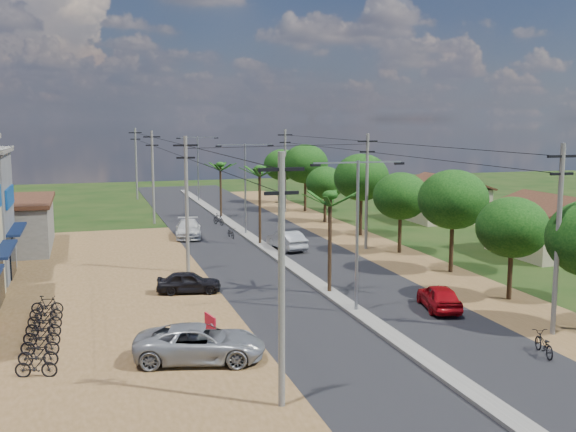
# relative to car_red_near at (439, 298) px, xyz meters

# --- Properties ---
(ground) EXTENTS (160.00, 160.00, 0.00)m
(ground) POSITION_rel_car_red_near_xyz_m (-4.43, 0.77, -0.68)
(ground) COLOR black
(ground) RESTS_ON ground
(road) EXTENTS (12.00, 110.00, 0.04)m
(road) POSITION_rel_car_red_near_xyz_m (-4.43, 15.77, -0.66)
(road) COLOR black
(road) RESTS_ON ground
(median) EXTENTS (1.00, 90.00, 0.18)m
(median) POSITION_rel_car_red_near_xyz_m (-4.43, 18.77, -0.59)
(median) COLOR #605E56
(median) RESTS_ON ground
(dirt_lot_west) EXTENTS (18.00, 46.00, 0.04)m
(dirt_lot_west) POSITION_rel_car_red_near_xyz_m (-19.43, 8.77, -0.67)
(dirt_lot_west) COLOR brown
(dirt_lot_west) RESTS_ON ground
(dirt_shoulder_east) EXTENTS (5.00, 90.00, 0.03)m
(dirt_shoulder_east) POSITION_rel_car_red_near_xyz_m (4.07, 15.77, -0.67)
(dirt_shoulder_east) COLOR brown
(dirt_shoulder_east) RESTS_ON ground
(house_east_near) EXTENTS (7.60, 7.50, 4.60)m
(house_east_near) POSITION_rel_car_red_near_xyz_m (15.57, 10.77, 1.71)
(house_east_near) COLOR tan
(house_east_near) RESTS_ON ground
(house_east_far) EXTENTS (7.60, 7.50, 4.60)m
(house_east_far) POSITION_rel_car_red_near_xyz_m (16.57, 28.77, 1.71)
(house_east_far) COLOR tan
(house_east_far) RESTS_ON ground
(tree_east_b) EXTENTS (4.00, 4.00, 5.83)m
(tree_east_b) POSITION_rel_car_red_near_xyz_m (4.87, 0.77, 3.43)
(tree_east_b) COLOR black
(tree_east_b) RESTS_ON ground
(tree_east_c) EXTENTS (4.60, 4.60, 6.83)m
(tree_east_c) POSITION_rel_car_red_near_xyz_m (5.27, 7.77, 4.18)
(tree_east_c) COLOR black
(tree_east_c) RESTS_ON ground
(tree_east_d) EXTENTS (4.20, 4.20, 6.13)m
(tree_east_d) POSITION_rel_car_red_near_xyz_m (4.97, 14.77, 3.65)
(tree_east_d) COLOR black
(tree_east_d) RESTS_ON ground
(tree_east_e) EXTENTS (4.80, 4.80, 7.14)m
(tree_east_e) POSITION_rel_car_red_near_xyz_m (5.17, 22.77, 4.40)
(tree_east_e) COLOR black
(tree_east_e) RESTS_ON ground
(tree_east_f) EXTENTS (3.80, 3.80, 5.52)m
(tree_east_f) POSITION_rel_car_red_near_xyz_m (4.77, 30.77, 3.20)
(tree_east_f) COLOR black
(tree_east_f) RESTS_ON ground
(tree_east_g) EXTENTS (5.00, 5.00, 7.38)m
(tree_east_g) POSITION_rel_car_red_near_xyz_m (5.37, 38.77, 4.56)
(tree_east_g) COLOR black
(tree_east_g) RESTS_ON ground
(tree_east_h) EXTENTS (4.40, 4.40, 6.52)m
(tree_east_h) POSITION_rel_car_red_near_xyz_m (5.07, 46.77, 3.95)
(tree_east_h) COLOR black
(tree_east_h) RESTS_ON ground
(palm_median_near) EXTENTS (2.00, 2.00, 6.15)m
(palm_median_near) POSITION_rel_car_red_near_xyz_m (-4.43, 4.77, 4.85)
(palm_median_near) COLOR black
(palm_median_near) RESTS_ON ground
(palm_median_mid) EXTENTS (2.00, 2.00, 6.55)m
(palm_median_mid) POSITION_rel_car_red_near_xyz_m (-4.43, 20.77, 5.22)
(palm_median_mid) COLOR black
(palm_median_mid) RESTS_ON ground
(palm_median_far) EXTENTS (2.00, 2.00, 5.85)m
(palm_median_far) POSITION_rel_car_red_near_xyz_m (-4.43, 36.77, 4.58)
(palm_median_far) COLOR black
(palm_median_far) RESTS_ON ground
(streetlight_near) EXTENTS (5.10, 0.18, 8.00)m
(streetlight_near) POSITION_rel_car_red_near_xyz_m (-4.43, 0.77, 4.10)
(streetlight_near) COLOR gray
(streetlight_near) RESTS_ON ground
(streetlight_mid) EXTENTS (5.10, 0.18, 8.00)m
(streetlight_mid) POSITION_rel_car_red_near_xyz_m (-4.43, 25.77, 4.10)
(streetlight_mid) COLOR gray
(streetlight_mid) RESTS_ON ground
(streetlight_far) EXTENTS (5.10, 0.18, 8.00)m
(streetlight_far) POSITION_rel_car_red_near_xyz_m (-4.43, 50.77, 4.10)
(streetlight_far) COLOR gray
(streetlight_far) RESTS_ON ground
(utility_pole_w_a) EXTENTS (1.60, 0.24, 9.00)m
(utility_pole_w_a) POSITION_rel_car_red_near_xyz_m (-11.43, -9.23, 4.07)
(utility_pole_w_a) COLOR #605E56
(utility_pole_w_a) RESTS_ON ground
(utility_pole_w_b) EXTENTS (1.60, 0.24, 9.00)m
(utility_pole_w_b) POSITION_rel_car_red_near_xyz_m (-11.43, 12.77, 4.07)
(utility_pole_w_b) COLOR #605E56
(utility_pole_w_b) RESTS_ON ground
(utility_pole_w_c) EXTENTS (1.60, 0.24, 9.00)m
(utility_pole_w_c) POSITION_rel_car_red_near_xyz_m (-11.43, 34.77, 4.07)
(utility_pole_w_c) COLOR #605E56
(utility_pole_w_c) RESTS_ON ground
(utility_pole_w_d) EXTENTS (1.60, 0.24, 9.00)m
(utility_pole_w_d) POSITION_rel_car_red_near_xyz_m (-11.43, 55.77, 4.07)
(utility_pole_w_d) COLOR #605E56
(utility_pole_w_d) RESTS_ON ground
(utility_pole_e_a) EXTENTS (1.60, 0.24, 9.00)m
(utility_pole_e_a) POSITION_rel_car_red_near_xyz_m (3.07, -5.23, 4.07)
(utility_pole_e_a) COLOR #605E56
(utility_pole_e_a) RESTS_ON ground
(utility_pole_e_b) EXTENTS (1.60, 0.24, 9.00)m
(utility_pole_e_b) POSITION_rel_car_red_near_xyz_m (3.07, 16.77, 4.07)
(utility_pole_e_b) COLOR #605E56
(utility_pole_e_b) RESTS_ON ground
(utility_pole_e_c) EXTENTS (1.60, 0.24, 9.00)m
(utility_pole_e_c) POSITION_rel_car_red_near_xyz_m (3.07, 38.77, 4.07)
(utility_pole_e_c) COLOR #605E56
(utility_pole_e_c) RESTS_ON ground
(car_red_near) EXTENTS (2.47, 4.28, 1.37)m
(car_red_near) POSITION_rel_car_red_near_xyz_m (0.00, 0.00, 0.00)
(car_red_near) COLOR maroon
(car_red_near) RESTS_ON ground
(car_silver_mid) EXTENTS (2.18, 4.66, 1.48)m
(car_silver_mid) POSITION_rel_car_red_near_xyz_m (-2.93, 18.32, 0.05)
(car_silver_mid) COLOR gray
(car_silver_mid) RESTS_ON ground
(car_white_far) EXTENTS (2.80, 5.37, 1.49)m
(car_white_far) POSITION_rel_car_red_near_xyz_m (-9.43, 25.94, 0.06)
(car_white_far) COLOR beige
(car_white_far) RESTS_ON ground
(car_parked_silver) EXTENTS (5.90, 3.77, 1.52)m
(car_parked_silver) POSITION_rel_car_red_near_xyz_m (-13.43, -3.93, 0.07)
(car_parked_silver) COLOR gray
(car_parked_silver) RESTS_ON ground
(car_parked_dark) EXTENTS (3.92, 2.14, 1.27)m
(car_parked_dark) POSITION_rel_car_red_near_xyz_m (-12.19, 7.38, -0.05)
(car_parked_dark) COLOR black
(car_parked_dark) RESTS_ON ground
(moto_rider_east) EXTENTS (1.16, 2.01, 1.00)m
(moto_rider_east) POSITION_rel_car_red_near_xyz_m (0.77, -7.55, -0.19)
(moto_rider_east) COLOR black
(moto_rider_east) RESTS_ON ground
(moto_rider_west_a) EXTENTS (0.74, 1.77, 0.91)m
(moto_rider_west_a) POSITION_rel_car_red_near_xyz_m (-5.97, 24.69, -0.23)
(moto_rider_west_a) COLOR black
(moto_rider_west_a) RESTS_ON ground
(moto_rider_west_b) EXTENTS (1.12, 1.86, 1.08)m
(moto_rider_west_b) POSITION_rel_car_red_near_xyz_m (-5.63, 31.95, -0.14)
(moto_rider_west_b) COLOR black
(moto_rider_west_b) RESTS_ON ground
(roadside_sign) EXTENTS (0.33, 1.23, 1.03)m
(roadside_sign) POSITION_rel_car_red_near_xyz_m (-12.43, -0.78, -0.17)
(roadside_sign) COLOR #B21025
(roadside_sign) RESTS_ON ground
(parked_scooter_row) EXTENTS (1.73, 9.96, 1.00)m
(parked_scooter_row) POSITION_rel_car_red_near_xyz_m (-19.90, 0.69, -0.18)
(parked_scooter_row) COLOR black
(parked_scooter_row) RESTS_ON ground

